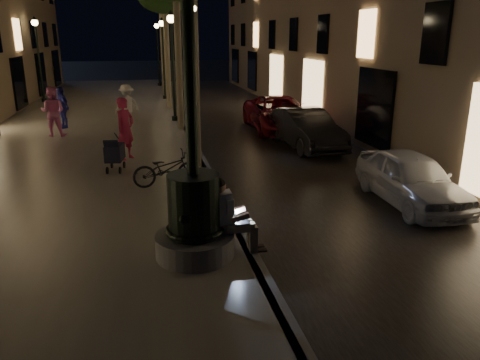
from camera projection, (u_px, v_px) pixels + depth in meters
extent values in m
plane|color=black|center=(184.00, 128.00, 20.76)|extent=(120.00, 120.00, 0.00)
cube|color=black|center=(250.00, 126.00, 21.34)|extent=(6.00, 45.00, 0.02)
cube|color=slate|center=(90.00, 130.00, 19.94)|extent=(8.00, 45.00, 0.20)
cube|color=#59595B|center=(184.00, 126.00, 20.73)|extent=(0.25, 45.00, 0.20)
cylinder|color=#59595B|center=(195.00, 245.00, 8.29)|extent=(1.40, 1.40, 0.40)
cylinder|color=black|center=(194.00, 205.00, 8.07)|extent=(0.90, 0.90, 1.10)
torus|color=black|center=(195.00, 229.00, 8.20)|extent=(1.04, 1.04, 0.10)
torus|color=black|center=(193.00, 183.00, 7.95)|extent=(0.89, 0.89, 0.09)
cylinder|color=black|center=(190.00, 78.00, 7.43)|extent=(0.20, 0.20, 3.20)
cube|color=tan|center=(225.00, 227.00, 8.31)|extent=(0.39, 0.26, 0.19)
cube|color=white|center=(222.00, 208.00, 8.19)|extent=(0.48, 0.28, 0.61)
sphere|color=tan|center=(220.00, 186.00, 8.07)|extent=(0.23, 0.23, 0.23)
sphere|color=black|center=(219.00, 184.00, 8.05)|extent=(0.23, 0.23, 0.23)
cube|color=tan|center=(241.00, 228.00, 8.27)|extent=(0.49, 0.14, 0.15)
cube|color=tan|center=(238.00, 224.00, 8.45)|extent=(0.49, 0.14, 0.15)
cube|color=tan|center=(254.00, 239.00, 8.39)|extent=(0.14, 0.13, 0.50)
cube|color=tan|center=(251.00, 235.00, 8.57)|extent=(0.14, 0.13, 0.50)
cube|color=black|center=(259.00, 251.00, 8.48)|extent=(0.28, 0.11, 0.03)
cube|color=black|center=(257.00, 246.00, 8.66)|extent=(0.28, 0.11, 0.03)
cube|color=black|center=(241.00, 221.00, 8.34)|extent=(0.26, 0.35, 0.02)
cube|color=black|center=(231.00, 216.00, 8.27)|extent=(0.09, 0.35, 0.23)
cube|color=#A1C6E6|center=(232.00, 216.00, 8.27)|extent=(0.07, 0.32, 0.19)
cylinder|color=#6B604C|center=(195.00, 81.00, 13.37)|extent=(0.28, 0.28, 5.00)
cylinder|color=#6B604C|center=(179.00, 66.00, 18.97)|extent=(0.28, 0.28, 5.10)
cylinder|color=#6B604C|center=(167.00, 61.00, 24.59)|extent=(0.28, 0.28, 4.90)
cylinder|color=#6B604C|center=(163.00, 54.00, 30.17)|extent=(0.28, 0.28, 5.20)
cylinder|color=black|center=(195.00, 162.00, 14.07)|extent=(0.28, 0.28, 0.20)
cylinder|color=black|center=(193.00, 92.00, 13.45)|extent=(0.12, 0.12, 4.40)
sphere|color=#FFD88C|center=(191.00, 9.00, 12.78)|extent=(0.36, 0.36, 0.36)
cylinder|color=black|center=(175.00, 118.00, 21.54)|extent=(0.28, 0.28, 0.20)
cylinder|color=black|center=(173.00, 72.00, 20.92)|extent=(0.12, 0.12, 4.40)
sphere|color=#FFD88C|center=(171.00, 19.00, 20.26)|extent=(0.36, 0.36, 0.36)
cone|color=black|center=(171.00, 13.00, 20.18)|extent=(0.30, 0.30, 0.22)
cylinder|color=black|center=(165.00, 97.00, 29.02)|extent=(0.28, 0.28, 0.20)
cylinder|color=black|center=(164.00, 62.00, 28.40)|extent=(0.12, 0.12, 4.40)
sphere|color=#FFD88C|center=(162.00, 23.00, 27.74)|extent=(0.36, 0.36, 0.36)
cone|color=black|center=(162.00, 19.00, 27.66)|extent=(0.30, 0.30, 0.22)
cylinder|color=black|center=(160.00, 84.00, 36.50)|extent=(0.28, 0.28, 0.20)
cylinder|color=black|center=(158.00, 57.00, 35.88)|extent=(0.12, 0.12, 4.40)
sphere|color=#FFD88C|center=(157.00, 26.00, 35.21)|extent=(0.36, 0.36, 0.36)
cone|color=black|center=(156.00, 22.00, 35.14)|extent=(0.30, 0.30, 0.22)
cylinder|color=black|center=(44.00, 100.00, 27.63)|extent=(0.28, 0.28, 0.20)
cylinder|color=black|center=(40.00, 64.00, 27.00)|extent=(0.12, 0.12, 4.40)
sphere|color=#FFD88C|center=(35.00, 23.00, 26.34)|extent=(0.36, 0.36, 0.36)
cone|color=black|center=(34.00, 18.00, 26.26)|extent=(0.30, 0.30, 0.22)
cube|color=black|center=(115.00, 152.00, 13.37)|extent=(0.57, 0.81, 0.45)
cube|color=black|center=(111.00, 145.00, 12.94)|extent=(0.42, 0.24, 0.29)
cylinder|color=black|center=(107.00, 171.00, 13.21)|extent=(0.07, 0.20, 0.20)
cylinder|color=black|center=(120.00, 170.00, 13.22)|extent=(0.07, 0.20, 0.20)
cylinder|color=black|center=(112.00, 165.00, 13.78)|extent=(0.07, 0.20, 0.20)
cylinder|color=black|center=(124.00, 165.00, 13.79)|extent=(0.07, 0.20, 0.20)
cylinder|color=black|center=(117.00, 136.00, 13.63)|extent=(0.10, 0.45, 0.28)
imported|color=#AEB0B6|center=(411.00, 178.00, 11.32)|extent=(1.62, 3.80, 1.28)
imported|color=black|center=(305.00, 129.00, 16.98)|extent=(1.83, 4.38, 1.41)
imported|color=maroon|center=(279.00, 114.00, 20.11)|extent=(2.58, 5.29, 1.45)
imported|color=#BE264F|center=(125.00, 129.00, 14.58)|extent=(0.81, 0.84, 1.94)
imported|color=pink|center=(53.00, 112.00, 18.00)|extent=(1.03, 0.86, 1.90)
imported|color=silver|center=(127.00, 105.00, 20.13)|extent=(1.32, 1.13, 1.77)
imported|color=navy|center=(62.00, 107.00, 19.62)|extent=(0.94, 1.06, 1.72)
imported|color=black|center=(166.00, 169.00, 12.08)|extent=(1.81, 0.85, 0.91)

